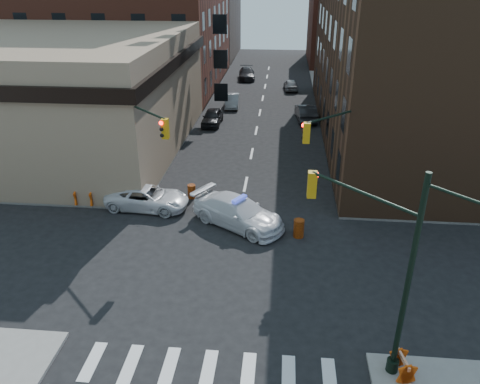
% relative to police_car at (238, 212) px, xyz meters
% --- Properties ---
extents(ground, '(140.00, 140.00, 0.00)m').
position_rel_police_car_xyz_m(ground, '(-0.04, -4.25, -0.84)').
color(ground, black).
rests_on(ground, ground).
extents(sidewalk_nw, '(34.00, 54.50, 0.15)m').
position_rel_police_car_xyz_m(sidewalk_nw, '(-23.04, 28.50, -0.76)').
color(sidewalk_nw, gray).
rests_on(sidewalk_nw, ground).
extents(sidewalk_ne, '(34.00, 54.50, 0.15)m').
position_rel_police_car_xyz_m(sidewalk_ne, '(22.96, 28.50, -0.76)').
color(sidewalk_ne, gray).
rests_on(sidewalk_ne, ground).
extents(bank_building, '(22.00, 22.00, 9.00)m').
position_rel_police_car_xyz_m(bank_building, '(-17.04, 12.25, 3.66)').
color(bank_building, '#89735A').
rests_on(bank_building, ground).
extents(commercial_row_ne, '(14.00, 34.00, 14.00)m').
position_rel_police_car_xyz_m(commercial_row_ne, '(12.96, 18.25, 6.16)').
color(commercial_row_ne, '#4B301E').
rests_on(commercial_row_ne, ground).
extents(filler_nw, '(20.00, 18.00, 16.00)m').
position_rel_police_car_xyz_m(filler_nw, '(-16.04, 57.75, 7.16)').
color(filler_nw, brown).
rests_on(filler_nw, ground).
extents(filler_ne, '(16.00, 16.00, 12.00)m').
position_rel_police_car_xyz_m(filler_ne, '(13.96, 53.75, 5.16)').
color(filler_ne, brown).
rests_on(filler_ne, ground).
extents(signal_pole_se, '(5.40, 5.27, 8.00)m').
position_rel_police_car_xyz_m(signal_pole_se, '(5.99, -9.77, 3.77)').
color(signal_pole_se, black).
rests_on(signal_pole_se, sidewalk_se).
extents(signal_pole_nw, '(3.58, 3.67, 8.00)m').
position_rel_police_car_xyz_m(signal_pole_nw, '(-5.89, 1.08, 3.50)').
color(signal_pole_nw, black).
rests_on(signal_pole_nw, sidewalk_nw).
extents(signal_pole_ne, '(3.67, 3.58, 8.00)m').
position_rel_police_car_xyz_m(signal_pole_ne, '(5.79, 1.10, 3.50)').
color(signal_pole_ne, black).
rests_on(signal_pole_ne, sidewalk_ne).
extents(tree_ne_near, '(3.00, 3.00, 4.85)m').
position_rel_police_car_xyz_m(tree_ne_near, '(7.46, 21.75, 2.65)').
color(tree_ne_near, black).
rests_on(tree_ne_near, sidewalk_ne).
extents(tree_ne_far, '(3.00, 3.00, 4.85)m').
position_rel_police_car_xyz_m(tree_ne_far, '(7.46, 29.75, 2.65)').
color(tree_ne_far, black).
rests_on(tree_ne_far, sidewalk_ne).
extents(police_car, '(6.15, 5.10, 1.68)m').
position_rel_police_car_xyz_m(police_car, '(0.00, 0.00, 0.00)').
color(police_car, silver).
rests_on(police_car, ground).
extents(pickup, '(5.31, 2.79, 1.42)m').
position_rel_police_car_xyz_m(pickup, '(-5.84, 1.61, -0.13)').
color(pickup, silver).
rests_on(pickup, ground).
extents(parked_car_wnear, '(1.79, 4.28, 1.45)m').
position_rel_police_car_xyz_m(parked_car_wnear, '(-4.39, 19.29, -0.12)').
color(parked_car_wnear, black).
rests_on(parked_car_wnear, ground).
extents(parked_car_wfar, '(1.66, 4.18, 1.35)m').
position_rel_police_car_xyz_m(parked_car_wfar, '(-3.16, 25.73, -0.16)').
color(parked_car_wfar, '#909498').
rests_on(parked_car_wfar, ground).
extents(parked_car_wdeep, '(2.57, 5.28, 1.48)m').
position_rel_police_car_xyz_m(parked_car_wdeep, '(-2.73, 39.93, -0.10)').
color(parked_car_wdeep, black).
rests_on(parked_car_wdeep, ground).
extents(parked_car_enear, '(2.16, 4.96, 1.58)m').
position_rel_police_car_xyz_m(parked_car_enear, '(4.58, 21.47, -0.05)').
color(parked_car_enear, black).
rests_on(parked_car_enear, ground).
extents(parked_car_efar, '(1.87, 3.99, 1.32)m').
position_rel_police_car_xyz_m(parked_car_efar, '(3.17, 34.14, -0.18)').
color(parked_car_efar, gray).
rests_on(parked_car_efar, ground).
extents(pedestrian_a, '(0.86, 0.76, 1.98)m').
position_rel_police_car_xyz_m(pedestrian_a, '(-6.54, 1.75, 0.30)').
color(pedestrian_a, black).
rests_on(pedestrian_a, sidewalk_nw).
extents(pedestrian_b, '(0.83, 0.65, 1.70)m').
position_rel_police_car_xyz_m(pedestrian_b, '(-10.24, 2.00, 0.16)').
color(pedestrian_b, black).
rests_on(pedestrian_b, sidewalk_nw).
extents(pedestrian_c, '(1.01, 0.73, 1.58)m').
position_rel_police_car_xyz_m(pedestrian_c, '(-11.13, 2.10, 0.10)').
color(pedestrian_c, '#212932').
rests_on(pedestrian_c, sidewalk_nw).
extents(barrel_road, '(0.75, 0.75, 1.06)m').
position_rel_police_car_xyz_m(barrel_road, '(3.49, -0.98, -0.31)').
color(barrel_road, orange).
rests_on(barrel_road, ground).
extents(barrel_bank, '(0.66, 0.66, 0.91)m').
position_rel_police_car_xyz_m(barrel_bank, '(-3.38, 3.31, -0.38)').
color(barrel_bank, '#E1600A').
rests_on(barrel_bank, ground).
extents(barricade_se_a, '(0.73, 1.15, 0.81)m').
position_rel_police_car_xyz_m(barricade_se_a, '(7.06, -10.72, -0.29)').
color(barricade_se_a, orange).
rests_on(barricade_se_a, sidewalk_se).
extents(barricade_nw_a, '(1.20, 0.77, 0.84)m').
position_rel_police_car_xyz_m(barricade_nw_a, '(-6.97, 2.14, -0.27)').
color(barricade_nw_a, red).
rests_on(barricade_nw_a, sidewalk_nw).
extents(barricade_nw_b, '(1.35, 0.67, 1.01)m').
position_rel_police_car_xyz_m(barricade_nw_b, '(-9.80, 1.45, -0.18)').
color(barricade_nw_b, '#E8530A').
rests_on(barricade_nw_b, sidewalk_nw).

